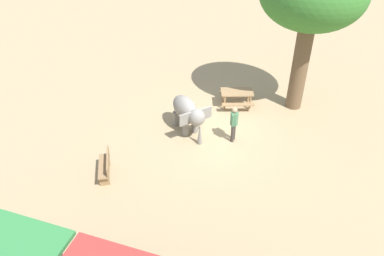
{
  "coord_description": "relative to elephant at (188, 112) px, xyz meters",
  "views": [
    {
      "loc": [
        -3.42,
        13.08,
        9.98
      ],
      "look_at": [
        0.63,
        1.04,
        0.8
      ],
      "focal_mm": 36.16,
      "sensor_mm": 36.0,
      "label": 1
    }
  ],
  "objects": [
    {
      "name": "ground_plane",
      "position": [
        -1.09,
        -0.23,
        -0.97
      ],
      "size": [
        60.0,
        60.0,
        0.0
      ],
      "primitive_type": "plane",
      "color": "tan"
    },
    {
      "name": "elephant",
      "position": [
        0.0,
        0.0,
        0.0
      ],
      "size": [
        2.07,
        2.03,
        1.53
      ],
      "rotation": [
        0.0,
        0.0,
        2.4
      ],
      "color": "gray",
      "rests_on": "ground_plane"
    },
    {
      "name": "person_handler",
      "position": [
        -2.02,
        0.04,
        -0.03
      ],
      "size": [
        0.32,
        0.51,
        1.62
      ],
      "rotation": [
        0.0,
        0.0,
        -0.09
      ],
      "color": "#3F3833",
      "rests_on": "ground_plane"
    },
    {
      "name": "wooden_bench",
      "position": [
        1.96,
        3.65,
        -0.5
      ],
      "size": [
        1.01,
        1.42,
        0.88
      ],
      "rotation": [
        0.0,
        0.0,
        5.2
      ],
      "color": "#9E7A51",
      "rests_on": "ground_plane"
    },
    {
      "name": "picnic_table_near",
      "position": [
        -1.52,
        -2.68,
        -0.39
      ],
      "size": [
        1.91,
        1.9,
        0.78
      ],
      "rotation": [
        0.0,
        0.0,
        0.34
      ],
      "color": "#9E7A51",
      "rests_on": "ground_plane"
    }
  ]
}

